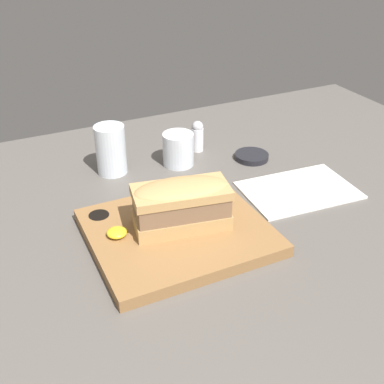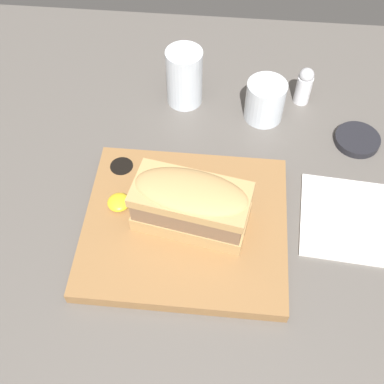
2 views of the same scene
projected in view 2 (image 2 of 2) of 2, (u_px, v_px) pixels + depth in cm
name	position (u px, v px, depth cm)	size (l,w,h in cm)	color
dining_table	(210.00, 271.00, 65.32)	(141.60, 112.95, 2.00)	#56514C
serving_board	(182.00, 225.00, 67.29)	(28.02, 24.77, 2.06)	olive
sandwich	(188.00, 203.00, 63.04)	(16.28, 9.80, 7.96)	tan
mustard_dollop	(116.00, 202.00, 67.56)	(3.21, 3.21, 1.28)	gold
water_glass	(182.00, 80.00, 79.90)	(6.03, 6.03, 10.02)	silver
wine_glass	(263.00, 102.00, 78.67)	(6.44, 6.44, 6.86)	silver
napkin	(372.00, 222.00, 68.48)	(21.87, 15.53, 0.40)	white
salt_shaker	(302.00, 85.00, 80.42)	(2.64, 2.64, 6.88)	white
condiment_dish	(355.00, 140.00, 77.20)	(7.18, 7.18, 1.17)	black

